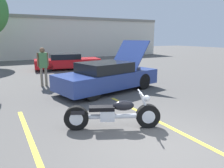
# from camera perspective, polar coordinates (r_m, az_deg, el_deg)

# --- Properties ---
(ground_plane) EXTENTS (80.00, 80.00, 0.00)m
(ground_plane) POSITION_cam_1_polar(r_m,az_deg,el_deg) (4.88, 13.80, -16.25)
(ground_plane) COLOR #514F4C
(parking_stripe_foreground) EXTENTS (0.12, 5.39, 0.01)m
(parking_stripe_foreground) POSITION_cam_1_polar(r_m,az_deg,el_deg) (4.95, -19.57, -16.15)
(parking_stripe_foreground) COLOR yellow
(parking_stripe_foreground) RESTS_ON ground
(parking_stripe_middle) EXTENTS (0.12, 5.39, 0.01)m
(parking_stripe_middle) POSITION_cam_1_polar(r_m,az_deg,el_deg) (6.24, 12.23, -9.61)
(parking_stripe_middle) COLOR yellow
(parking_stripe_middle) RESTS_ON ground
(far_building) EXTENTS (32.00, 4.20, 4.40)m
(far_building) POSITION_cam_1_polar(r_m,az_deg,el_deg) (25.45, -22.27, 11.48)
(far_building) COLOR beige
(far_building) RESTS_ON ground
(motorcycle) EXTENTS (2.28, 1.19, 0.94)m
(motorcycle) POSITION_cam_1_polar(r_m,az_deg,el_deg) (5.57, 0.13, -7.87)
(motorcycle) COLOR black
(motorcycle) RESTS_ON ground
(show_car_hood_open) EXTENTS (4.77, 2.72, 2.13)m
(show_car_hood_open) POSITION_cam_1_polar(r_m,az_deg,el_deg) (9.38, -1.06, 1.98)
(show_car_hood_open) COLOR navy
(show_car_hood_open) RESTS_ON ground
(parked_car_right_row) EXTENTS (4.72, 2.35, 1.12)m
(parked_car_right_row) POSITION_cam_1_polar(r_m,az_deg,el_deg) (16.02, -11.66, 5.72)
(parked_car_right_row) COLOR red
(parked_car_right_row) RESTS_ON ground
(spectator_near_motorcycle) EXTENTS (0.52, 0.21, 1.60)m
(spectator_near_motorcycle) POSITION_cam_1_polar(r_m,az_deg,el_deg) (13.84, 3.32, 6.64)
(spectator_near_motorcycle) COLOR #38476B
(spectator_near_motorcycle) RESTS_ON ground
(spectator_by_show_car) EXTENTS (0.52, 0.21, 1.60)m
(spectator_by_show_car) POSITION_cam_1_polar(r_m,az_deg,el_deg) (12.28, 4.16, 5.92)
(spectator_by_show_car) COLOR #333338
(spectator_by_show_car) RESTS_ON ground
(spectator_midground) EXTENTS (0.52, 0.24, 1.81)m
(spectator_midground) POSITION_cam_1_polar(r_m,az_deg,el_deg) (10.65, -17.58, 5.18)
(spectator_midground) COLOR gray
(spectator_midground) RESTS_ON ground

